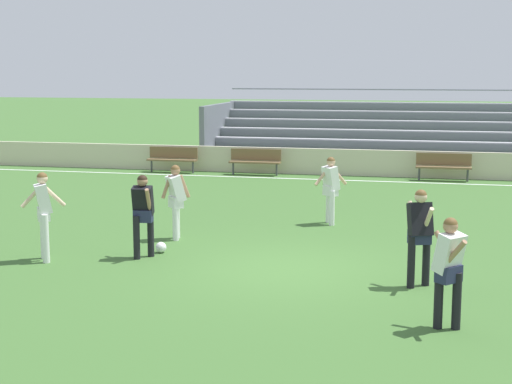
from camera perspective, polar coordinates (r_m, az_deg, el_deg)
ground_plane at (r=14.54m, az=2.23°, el=-5.64°), size 160.00×160.00×0.00m
field_line_sideline at (r=26.13m, az=7.15°, el=0.84°), size 44.00×0.12×0.01m
sideline_wall at (r=27.29m, az=7.44°, el=2.14°), size 48.00×0.16×0.92m
bleacher_stand at (r=30.57m, az=15.04°, el=4.06°), size 19.51×4.99×2.86m
bench_far_right at (r=26.60m, az=13.53°, el=1.98°), size 1.80×0.40×0.90m
bench_far_left at (r=27.30m, az=-0.05°, el=2.40°), size 1.80×0.40×0.90m
bench_near_bin at (r=28.14m, az=-6.10°, el=2.55°), size 1.80×0.40×0.90m
player_white_overlapping at (r=16.93m, az=-5.88°, el=-0.25°), size 0.59×0.52×1.63m
player_dark_dropping_back at (r=15.33m, az=-8.25°, el=-1.23°), size 0.45×0.58×1.64m
player_white_wide_left at (r=15.49m, az=-15.26°, el=-1.13°), size 0.78×0.49×1.72m
player_white_on_ball at (r=18.61m, az=5.47°, el=0.55°), size 0.76×0.49×1.61m
player_dark_challenging at (r=13.43m, az=11.87°, el=-2.68°), size 0.48×0.70×1.67m
player_white_pressing_high at (r=11.36m, az=13.91°, el=-5.09°), size 0.50×0.68×1.62m
soccer_ball at (r=15.87m, az=-6.96°, el=-4.04°), size 0.22×0.22×0.22m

